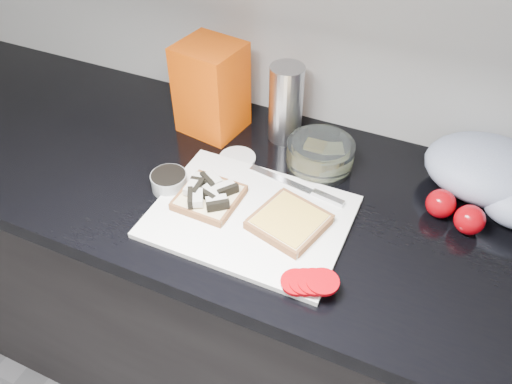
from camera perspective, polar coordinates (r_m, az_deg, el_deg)
base_cabinet at (r=1.45m, az=4.58°, el=-14.45°), size 3.50×0.60×0.86m
countertop at (r=1.10m, az=5.85°, el=-1.66°), size 3.50×0.64×0.04m
cutting_board at (r=1.04m, az=-0.68°, el=-2.80°), size 0.40×0.30×0.01m
bread_left at (r=1.06m, az=-5.39°, el=-0.40°), size 0.13×0.13×0.04m
bread_right at (r=1.01m, az=3.82°, el=-3.41°), size 0.17×0.17×0.02m
tomato_slices at (r=0.91m, az=6.14°, el=-10.19°), size 0.11×0.08×0.02m
knife at (r=1.09m, az=5.91°, el=0.25°), size 0.23×0.05×0.01m
seed_tub at (r=1.11m, az=-9.90°, el=1.28°), size 0.08×0.08×0.04m
tub_lid at (r=1.19m, az=-2.15°, el=3.91°), size 0.10×0.10×0.01m
glass_bowl at (r=1.16m, az=7.33°, el=4.21°), size 0.16×0.16×0.06m
bread_bag at (r=1.24m, az=-5.12°, el=11.70°), size 0.16×0.15×0.23m
steel_canister at (r=1.21m, az=3.42°, el=10.03°), size 0.08×0.08×0.19m
grocery_bag at (r=1.17m, az=25.41°, el=1.83°), size 0.27×0.24×0.12m
whole_tomatoes at (r=1.09m, az=21.78°, el=-2.09°), size 0.12×0.09×0.06m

